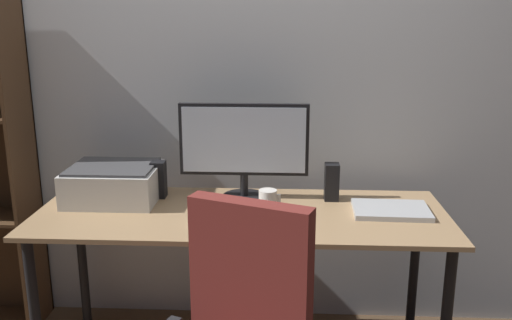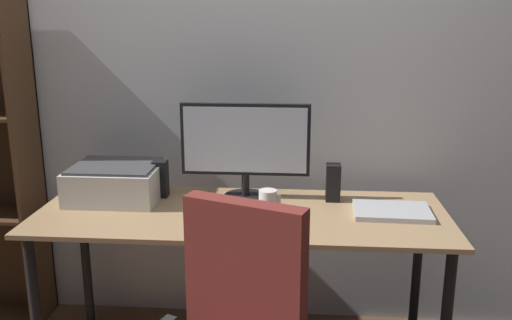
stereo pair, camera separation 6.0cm
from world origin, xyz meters
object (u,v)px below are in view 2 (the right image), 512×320
(monitor, at_px, (246,144))
(mouse, at_px, (287,224))
(printer, at_px, (116,182))
(keyboard, at_px, (228,223))
(coffee_mug, at_px, (268,203))
(speaker_left, at_px, (161,179))
(speaker_right, at_px, (333,183))
(laptop, at_px, (392,211))
(desk, at_px, (241,229))

(monitor, relative_size, mouse, 6.07)
(printer, bearing_deg, keyboard, -28.00)
(monitor, relative_size, coffee_mug, 5.33)
(coffee_mug, xyz_separation_m, speaker_left, (-0.51, 0.21, 0.03))
(speaker_right, bearing_deg, printer, -177.10)
(laptop, xyz_separation_m, printer, (-1.23, 0.11, 0.07))
(keyboard, bearing_deg, laptop, 15.88)
(keyboard, distance_m, laptop, 0.70)
(speaker_left, bearing_deg, speaker_right, 0.00)
(speaker_left, xyz_separation_m, printer, (-0.19, -0.05, -0.00))
(speaker_left, relative_size, speaker_right, 1.00)
(keyboard, relative_size, mouse, 3.02)
(desk, relative_size, speaker_left, 10.36)
(mouse, distance_m, laptop, 0.48)
(desk, relative_size, speaker_right, 10.36)
(mouse, bearing_deg, coffee_mug, 123.34)
(desk, distance_m, printer, 0.62)
(desk, height_order, laptop, laptop)
(coffee_mug, relative_size, speaker_right, 0.64)
(mouse, height_order, speaker_left, speaker_left)
(mouse, bearing_deg, speaker_left, 151.92)
(desk, xyz_separation_m, printer, (-0.59, 0.13, 0.16))
(coffee_mug, xyz_separation_m, printer, (-0.70, 0.16, 0.03))
(printer, bearing_deg, speaker_right, 2.90)
(speaker_right, bearing_deg, coffee_mug, -143.41)
(mouse, relative_size, speaker_left, 0.56)
(keyboard, xyz_separation_m, mouse, (0.24, -0.01, 0.01))
(monitor, bearing_deg, desk, -90.71)
(coffee_mug, relative_size, laptop, 0.34)
(keyboard, distance_m, coffee_mug, 0.21)
(monitor, height_order, printer, monitor)
(speaker_left, height_order, speaker_right, same)
(printer, bearing_deg, speaker_left, 14.40)
(monitor, height_order, mouse, monitor)
(mouse, relative_size, coffee_mug, 0.88)
(speaker_left, distance_m, speaker_right, 0.79)
(desk, xyz_separation_m, keyboard, (-0.04, -0.16, 0.09))
(speaker_right, distance_m, printer, 0.99)
(monitor, distance_m, coffee_mug, 0.32)
(laptop, distance_m, printer, 1.24)
(coffee_mug, distance_m, printer, 0.72)
(laptop, bearing_deg, speaker_right, 149.12)
(desk, relative_size, monitor, 3.02)
(desk, bearing_deg, speaker_left, 155.31)
(keyboard, xyz_separation_m, coffee_mug, (0.15, 0.13, 0.05))
(speaker_right, bearing_deg, mouse, -119.29)
(desk, relative_size, laptop, 5.50)
(monitor, height_order, speaker_left, monitor)
(keyboard, distance_m, printer, 0.63)
(keyboard, height_order, speaker_left, speaker_left)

